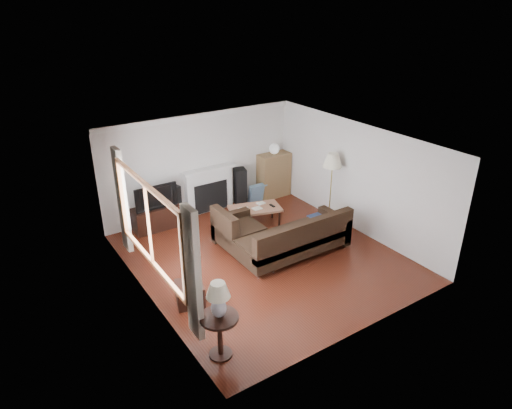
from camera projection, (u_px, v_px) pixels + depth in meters
room at (264, 203)px, 9.00m from camera, size 5.10×5.60×2.54m
window at (149, 225)px, 7.49m from camera, size 0.12×2.74×1.54m
curtain_near at (193, 274)px, 6.43m from camera, size 0.10×0.35×2.10m
curtain_far at (122, 201)px, 8.73m from camera, size 0.10×0.35×2.10m
fireplace at (209, 189)px, 11.35m from camera, size 1.40×0.26×1.15m
tv_stand at (156, 217)px, 10.61m from camera, size 1.08×0.49×0.54m
television at (154, 196)px, 10.38m from camera, size 0.99×0.13×0.57m
speaker_left at (174, 204)px, 10.81m from camera, size 0.34×0.38×0.94m
speaker_right at (240, 187)px, 11.72m from camera, size 0.35×0.39×0.99m
bookshelf at (274, 175)px, 12.19m from camera, size 0.87×0.41×1.19m
globe_lamp at (274, 149)px, 11.89m from camera, size 0.27×0.27×0.27m
sectional_sofa at (294, 236)px, 9.46m from camera, size 2.64×1.93×0.85m
coffee_table at (255, 216)px, 10.75m from camera, size 1.32×0.95×0.47m
footstool at (190, 294)px, 8.02m from camera, size 0.60×0.60×0.40m
floor_lamp at (331, 189)px, 10.64m from camera, size 0.46×0.46×1.73m
side_table at (220, 336)px, 6.79m from camera, size 0.58×0.58×0.73m
table_lamp at (218, 300)px, 6.52m from camera, size 0.36×0.36×0.58m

